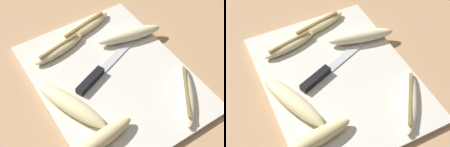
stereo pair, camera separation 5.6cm
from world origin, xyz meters
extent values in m
plane|color=tan|center=(0.00, 0.00, 0.00)|extent=(4.00, 4.00, 0.00)
cube|color=beige|center=(0.00, 0.00, 0.01)|extent=(0.46, 0.36, 0.01)
cube|color=black|center=(-0.01, -0.06, 0.02)|extent=(0.05, 0.09, 0.02)
cube|color=#B7BABF|center=(-0.05, 0.05, 0.01)|extent=(0.07, 0.14, 0.00)
ellipsoid|color=beige|center=(-0.15, -0.07, 0.02)|extent=(0.07, 0.16, 0.02)
cube|color=olive|center=(-0.15, -0.07, 0.03)|extent=(0.03, 0.13, 0.00)
ellipsoid|color=beige|center=(0.14, -0.12, 0.03)|extent=(0.05, 0.17, 0.03)
ellipsoid|color=beige|center=(0.03, -0.13, 0.03)|extent=(0.20, 0.11, 0.04)
ellipsoid|color=beige|center=(0.15, 0.11, 0.02)|extent=(0.17, 0.14, 0.02)
cube|color=olive|center=(0.15, 0.11, 0.03)|extent=(0.12, 0.09, 0.00)
ellipsoid|color=beige|center=(-0.09, 0.11, 0.03)|extent=(0.07, 0.19, 0.03)
ellipsoid|color=#DBC684|center=(-0.19, 0.03, 0.02)|extent=(0.08, 0.18, 0.02)
cube|color=brown|center=(-0.19, 0.03, 0.03)|extent=(0.04, 0.14, 0.00)
camera|label=1|loc=(0.42, -0.27, 0.62)|focal=50.00mm
camera|label=2|loc=(0.45, -0.22, 0.62)|focal=50.00mm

